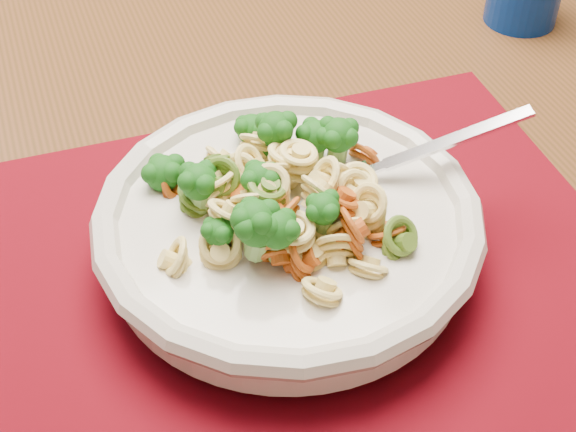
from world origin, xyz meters
TOP-DOWN VIEW (x-y plane):
  - dining_table at (-0.06, -0.51)m, footprint 1.45×1.18m
  - placemat at (-0.05, -0.67)m, footprint 0.60×0.54m
  - pasta_bowl at (-0.04, -0.65)m, footprint 0.27×0.27m
  - pasta_broccoli_heap at (-0.04, -0.65)m, footprint 0.23×0.23m
  - fork at (0.02, -0.65)m, footprint 0.17×0.12m

SIDE VIEW (x-z plane):
  - dining_table at x=-0.06m, z-range 0.24..0.94m
  - placemat at x=-0.05m, z-range 0.70..0.70m
  - pasta_bowl at x=-0.04m, z-range 0.71..0.76m
  - fork at x=0.02m, z-range 0.71..0.78m
  - pasta_broccoli_heap at x=-0.04m, z-range 0.71..0.78m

